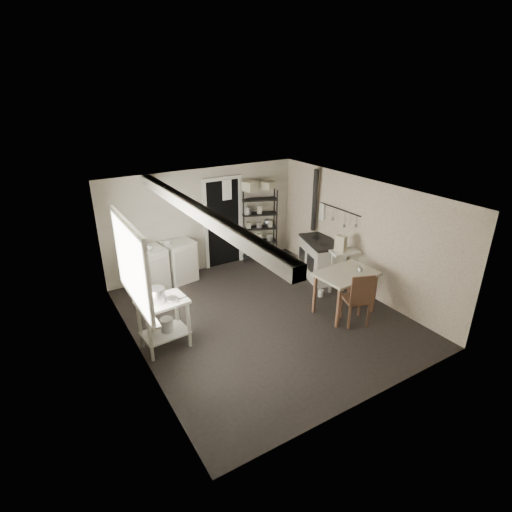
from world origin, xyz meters
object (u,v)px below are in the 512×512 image
base_cabinets (165,264)px  chair (356,298)px  stockpot (157,296)px  stove (320,258)px  prep_table (165,326)px  shelf_rack (259,222)px  flour_sack (263,253)px  work_table (344,294)px

base_cabinets → chair: (2.35, -3.16, 0.02)m
stockpot → stove: 3.93m
prep_table → base_cabinets: (0.77, 2.13, 0.06)m
shelf_rack → stove: bearing=-47.3°
prep_table → chair: size_ratio=0.85×
prep_table → base_cabinets: size_ratio=0.63×
prep_table → shelf_rack: (3.16, 2.25, 0.55)m
chair → shelf_rack: bearing=109.4°
shelf_rack → flour_sack: shelf_rack is taller
base_cabinets → chair: bearing=-62.2°
prep_table → base_cabinets: base_cabinets is taller
prep_table → stockpot: 0.54m
stove → work_table: 1.53m
stockpot → stove: bearing=10.6°
base_cabinets → flour_sack: (2.37, -0.10, -0.22)m
prep_table → base_cabinets: bearing=70.1°
stockpot → stove: stockpot is taller
work_table → shelf_rack: bearing=90.7°
base_cabinets → stove: bearing=-33.7°
prep_table → work_table: size_ratio=0.80×
work_table → chair: bearing=-101.6°
stove → chair: chair is taller
shelf_rack → stove: (0.61, -1.51, -0.51)m
prep_table → flour_sack: size_ratio=1.72×
stove → flour_sack: bearing=132.1°
prep_table → flour_sack: (3.14, 2.03, -0.16)m
chair → flour_sack: 3.08m
base_cabinets → work_table: (2.42, -2.80, -0.08)m
work_table → chair: size_ratio=1.06×
stockpot → flour_sack: size_ratio=0.56×
prep_table → base_cabinets: 2.26m
stockpot → work_table: stockpot is taller
stove → chair: 1.89m
base_cabinets → shelf_rack: size_ratio=0.78×
shelf_rack → prep_table: bearing=-123.9°
shelf_rack → flour_sack: size_ratio=3.48×
chair → flour_sack: bearing=109.7°
base_cabinets → flour_sack: 2.38m
stove → work_table: (-0.58, -1.41, -0.06)m
flour_sack → work_table: bearing=-88.8°
prep_table → stockpot: bearing=166.1°
prep_table → stove: 3.84m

